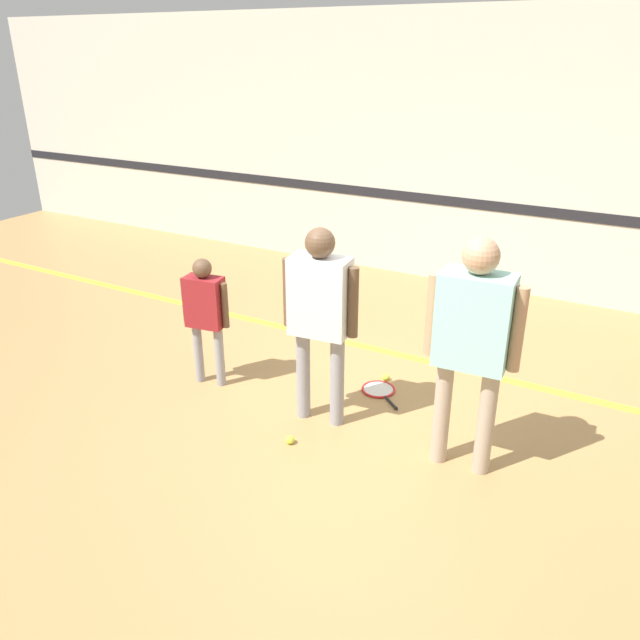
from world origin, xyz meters
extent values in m
plane|color=#A87F4C|center=(0.00, 0.00, 0.00)|extent=(16.00, 16.00, 0.00)
cube|color=beige|center=(0.00, 3.54, 1.60)|extent=(16.00, 0.06, 3.20)
cube|color=black|center=(0.00, 3.50, 1.02)|extent=(16.00, 0.01, 0.12)
cube|color=yellow|center=(0.00, 1.24, 0.00)|extent=(14.40, 0.10, 0.01)
cylinder|color=gray|center=(-0.26, -0.15, 0.38)|extent=(0.11, 0.11, 0.76)
cylinder|color=gray|center=(0.03, -0.12, 0.38)|extent=(0.11, 0.11, 0.76)
cube|color=silver|center=(-0.12, -0.13, 1.06)|extent=(0.47, 0.29, 0.60)
sphere|color=brown|center=(-0.12, -0.13, 1.47)|extent=(0.22, 0.22, 0.22)
cylinder|color=brown|center=(-0.38, -0.16, 1.05)|extent=(0.08, 0.08, 0.54)
cylinder|color=brown|center=(0.14, -0.11, 1.05)|extent=(0.08, 0.08, 0.54)
cylinder|color=gray|center=(-1.37, -0.10, 0.28)|extent=(0.08, 0.08, 0.56)
cylinder|color=gray|center=(-1.16, -0.07, 0.28)|extent=(0.08, 0.08, 0.56)
cube|color=maroon|center=(-1.26, -0.09, 0.78)|extent=(0.35, 0.23, 0.44)
sphere|color=brown|center=(-1.26, -0.09, 1.08)|extent=(0.16, 0.16, 0.16)
cylinder|color=brown|center=(-1.45, -0.12, 0.77)|extent=(0.06, 0.06, 0.39)
cylinder|color=brown|center=(-1.07, -0.06, 0.77)|extent=(0.06, 0.06, 0.39)
cylinder|color=tan|center=(1.20, -0.17, 0.41)|extent=(0.12, 0.12, 0.81)
cylinder|color=tan|center=(0.89, -0.18, 0.41)|extent=(0.12, 0.12, 0.81)
cube|color=#99D8D1|center=(1.05, -0.17, 1.13)|extent=(0.49, 0.29, 0.64)
sphere|color=tan|center=(1.05, -0.17, 1.57)|extent=(0.24, 0.24, 0.24)
cylinder|color=tan|center=(1.33, -0.16, 1.12)|extent=(0.08, 0.08, 0.57)
cylinder|color=tan|center=(0.77, -0.19, 1.12)|extent=(0.08, 0.08, 0.57)
torus|color=red|center=(0.11, 0.51, 0.01)|extent=(0.42, 0.42, 0.02)
cylinder|color=silver|center=(0.11, 0.51, 0.01)|extent=(0.26, 0.26, 0.01)
cylinder|color=black|center=(0.29, 0.36, 0.01)|extent=(0.17, 0.15, 0.02)
sphere|color=black|center=(0.37, 0.29, 0.01)|extent=(0.03, 0.03, 0.03)
sphere|color=#CCE038|center=(-0.15, -0.55, 0.03)|extent=(0.07, 0.07, 0.07)
sphere|color=#CCE038|center=(0.09, 0.70, 0.03)|extent=(0.07, 0.07, 0.07)
camera|label=1|loc=(1.97, -3.89, 2.76)|focal=35.00mm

